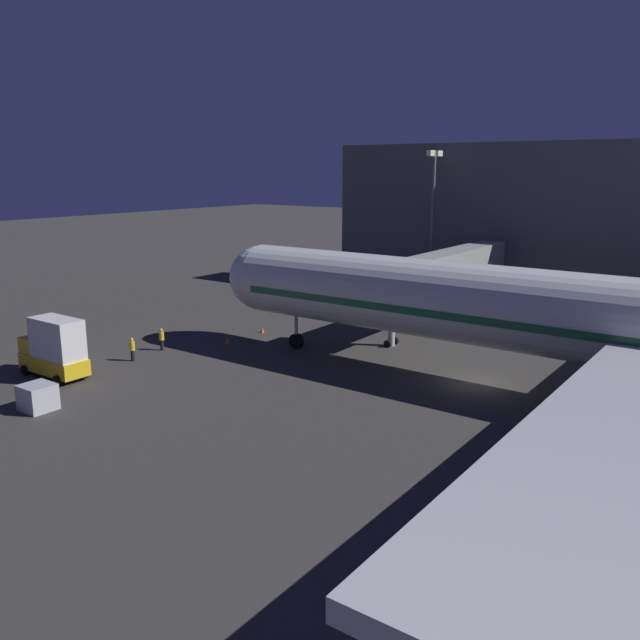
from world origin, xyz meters
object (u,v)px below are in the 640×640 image
at_px(apron_floodlight_mast, 432,213).
at_px(ground_crew_marshaller_fwd, 132,348).
at_px(baggage_container_far_row, 38,397).
at_px(jet_bridge, 435,269).
at_px(ground_crew_under_port_wing, 162,338).
at_px(traffic_cone_nose_port, 262,330).
at_px(traffic_cone_nose_starboard, 227,340).
at_px(catering_truck, 54,348).

height_order(apron_floodlight_mast, ground_crew_marshaller_fwd, apron_floodlight_mast).
relative_size(baggage_container_far_row, ground_crew_marshaller_fwd, 1.03).
bearing_deg(jet_bridge, ground_crew_under_port_wing, -36.02).
relative_size(baggage_container_far_row, traffic_cone_nose_port, 3.33).
distance_m(apron_floodlight_mast, baggage_container_far_row, 46.19).
xyz_separation_m(apron_floodlight_mast, traffic_cone_nose_port, (23.30, -4.47, -9.08)).
bearing_deg(jet_bridge, baggage_container_far_row, -16.90).
bearing_deg(apron_floodlight_mast, jet_bridge, 27.89).
distance_m(jet_bridge, traffic_cone_nose_starboard, 19.32).
distance_m(baggage_container_far_row, ground_crew_marshaller_fwd, 10.50).
bearing_deg(catering_truck, apron_floodlight_mast, 169.10).
bearing_deg(traffic_cone_nose_starboard, apron_floodlight_mast, 170.83).
relative_size(baggage_container_far_row, ground_crew_under_port_wing, 1.03).
distance_m(catering_truck, ground_crew_marshaller_fwd, 5.77).
relative_size(apron_floodlight_mast, traffic_cone_nose_starboard, 28.90).
height_order(ground_crew_marshaller_fwd, ground_crew_under_port_wing, ground_crew_marshaller_fwd).
bearing_deg(jet_bridge, traffic_cone_nose_starboard, -37.25).
bearing_deg(apron_floodlight_mast, catering_truck, -10.90).
bearing_deg(apron_floodlight_mast, ground_crew_under_port_wing, -12.67).
xyz_separation_m(jet_bridge, ground_crew_marshaller_fwd, (22.59, -13.52, -4.38)).
relative_size(ground_crew_marshaller_fwd, traffic_cone_nose_starboard, 3.25).
bearing_deg(traffic_cone_nose_starboard, baggage_container_far_row, 4.65).
distance_m(apron_floodlight_mast, traffic_cone_nose_port, 25.40).
bearing_deg(ground_crew_marshaller_fwd, catering_truck, -12.05).
xyz_separation_m(baggage_container_far_row, ground_crew_under_port_wing, (-13.10, -4.20, 0.19)).
xyz_separation_m(apron_floodlight_mast, traffic_cone_nose_starboard, (27.70, -4.47, -9.08)).
height_order(traffic_cone_nose_port, traffic_cone_nose_starboard, same).
height_order(jet_bridge, traffic_cone_nose_port, jet_bridge).
bearing_deg(baggage_container_far_row, jet_bridge, 163.10).
xyz_separation_m(apron_floodlight_mast, ground_crew_under_port_wing, (32.18, -7.24, -8.38)).
bearing_deg(ground_crew_under_port_wing, jet_bridge, 143.98).
bearing_deg(jet_bridge, catering_truck, -27.60).
distance_m(ground_crew_marshaller_fwd, traffic_cone_nose_starboard, 8.10).
height_order(catering_truck, ground_crew_under_port_wing, catering_truck).
distance_m(baggage_container_far_row, ground_crew_under_port_wing, 13.76).
relative_size(catering_truck, ground_crew_marshaller_fwd, 3.11).
bearing_deg(baggage_container_far_row, traffic_cone_nose_port, -176.28).
relative_size(traffic_cone_nose_port, traffic_cone_nose_starboard, 1.00).
relative_size(ground_crew_marshaller_fwd, traffic_cone_nose_port, 3.25).
relative_size(jet_bridge, traffic_cone_nose_starboard, 43.13).
bearing_deg(ground_crew_under_port_wing, traffic_cone_nose_starboard, 148.31).
distance_m(apron_floodlight_mast, catering_truck, 42.38).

